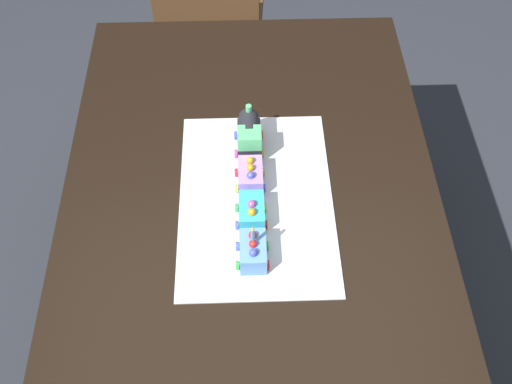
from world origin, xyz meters
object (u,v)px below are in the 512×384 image
chair (211,25)px  cake_car_flatbed_turquoise (251,212)px  cake_car_tanker_lavender (250,176)px  cake_car_hopper_sky_blue (252,251)px  birthday_candle (252,233)px  cake_locomotive (249,136)px  dining_table (251,204)px

chair → cake_car_flatbed_turquoise: (1.16, 0.13, 0.30)m
cake_car_tanker_lavender → cake_car_hopper_sky_blue: bearing=0.0°
birthday_candle → cake_locomotive: bearing=180.0°
chair → dining_table: bearing=102.5°
chair → cake_car_hopper_sky_blue: size_ratio=8.60×
chair → cake_car_hopper_sky_blue: bearing=101.0°
chair → birthday_candle: (1.28, 0.13, 0.37)m
cake_car_tanker_lavender → birthday_candle: 0.24m
cake_locomotive → cake_car_hopper_sky_blue: 0.37m
chair → cake_car_hopper_sky_blue: chair is taller
chair → birthday_candle: size_ratio=16.29×
chair → cake_car_flatbed_turquoise: size_ratio=8.60×
dining_table → chair: chair is taller
dining_table → cake_car_flatbed_turquoise: 0.19m
cake_car_tanker_lavender → birthday_candle: bearing=-0.0°
cake_car_flatbed_turquoise → cake_car_hopper_sky_blue: (0.12, 0.00, 0.00)m
cake_car_tanker_lavender → cake_locomotive: bearing=180.0°
dining_table → cake_car_hopper_sky_blue: 0.29m
cake_locomotive → birthday_candle: (0.36, -0.00, 0.05)m
chair → birthday_candle: bearing=101.0°
cake_car_hopper_sky_blue → birthday_candle: birthday_candle is taller
cake_car_flatbed_turquoise → cake_car_hopper_sky_blue: bearing=0.0°
cake_locomotive → cake_car_hopper_sky_blue: bearing=0.0°
cake_car_flatbed_turquoise → birthday_candle: size_ratio=1.89×
birthday_candle → cake_car_flatbed_turquoise: bearing=180.0°
cake_locomotive → cake_car_hopper_sky_blue: (0.36, 0.00, -0.02)m
cake_car_tanker_lavender → chair: bearing=-172.8°
cake_car_tanker_lavender → birthday_candle: size_ratio=1.89×
dining_table → cake_car_flatbed_turquoise: cake_car_flatbed_turquoise is taller
dining_table → cake_locomotive: 0.20m
dining_table → chair: size_ratio=1.63×
cake_car_flatbed_turquoise → chair: bearing=-173.5°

